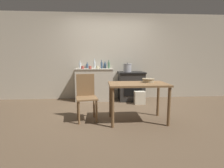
{
  "coord_description": "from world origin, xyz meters",
  "views": [
    {
      "loc": [
        -0.31,
        -3.78,
        1.21
      ],
      "look_at": [
        0.0,
        0.38,
        0.61
      ],
      "focal_mm": 28.0,
      "sensor_mm": 36.0,
      "label": 1
    }
  ],
  "objects_px": {
    "stock_pot": "(127,68)",
    "bottle_center_left": "(94,64)",
    "mixing_bowl_large": "(148,80)",
    "cup_mid_right": "(97,67)",
    "bottle_center": "(102,65)",
    "chair": "(86,96)",
    "stove": "(131,86)",
    "bottle_mid_left": "(105,66)",
    "cup_far_right": "(90,67)",
    "bottle_far_left": "(80,65)",
    "bottle_left": "(109,65)",
    "bottle_center_right": "(87,66)",
    "cup_right": "(83,67)",
    "work_table": "(138,89)",
    "flour_sack": "(140,98)"
  },
  "relations": [
    {
      "from": "mixing_bowl_large",
      "to": "bottle_center_left",
      "type": "relative_size",
      "value": 0.85
    },
    {
      "from": "stove",
      "to": "mixing_bowl_large",
      "type": "distance_m",
      "value": 1.71
    },
    {
      "from": "work_table",
      "to": "chair",
      "type": "relative_size",
      "value": 1.22
    },
    {
      "from": "stove",
      "to": "bottle_center_right",
      "type": "relative_size",
      "value": 4.86
    },
    {
      "from": "bottle_center_left",
      "to": "cup_mid_right",
      "type": "distance_m",
      "value": 0.28
    },
    {
      "from": "cup_far_right",
      "to": "bottle_far_left",
      "type": "bearing_deg",
      "value": 134.02
    },
    {
      "from": "bottle_center",
      "to": "bottle_center_right",
      "type": "bearing_deg",
      "value": 158.96
    },
    {
      "from": "stove",
      "to": "bottle_left",
      "type": "relative_size",
      "value": 3.45
    },
    {
      "from": "bottle_far_left",
      "to": "bottle_center_left",
      "type": "height_order",
      "value": "bottle_center_left"
    },
    {
      "from": "bottle_left",
      "to": "bottle_mid_left",
      "type": "bearing_deg",
      "value": 138.5
    },
    {
      "from": "stock_pot",
      "to": "cup_far_right",
      "type": "height_order",
      "value": "stock_pot"
    },
    {
      "from": "flour_sack",
      "to": "bottle_center_left",
      "type": "xyz_separation_m",
      "value": [
        -1.22,
        0.68,
        0.87
      ]
    },
    {
      "from": "work_table",
      "to": "cup_right",
      "type": "relative_size",
      "value": 13.01
    },
    {
      "from": "stove",
      "to": "bottle_center_left",
      "type": "distance_m",
      "value": 1.25
    },
    {
      "from": "chair",
      "to": "cup_mid_right",
      "type": "distance_m",
      "value": 1.64
    },
    {
      "from": "stove",
      "to": "bottle_mid_left",
      "type": "relative_size",
      "value": 4.25
    },
    {
      "from": "mixing_bowl_large",
      "to": "bottle_center_left",
      "type": "bearing_deg",
      "value": 120.55
    },
    {
      "from": "bottle_far_left",
      "to": "cup_mid_right",
      "type": "bearing_deg",
      "value": -25.67
    },
    {
      "from": "chair",
      "to": "cup_right",
      "type": "xyz_separation_m",
      "value": [
        -0.2,
        1.53,
        0.48
      ]
    },
    {
      "from": "work_table",
      "to": "cup_far_right",
      "type": "relative_size",
      "value": 13.28
    },
    {
      "from": "bottle_center_right",
      "to": "cup_far_right",
      "type": "bearing_deg",
      "value": -75.17
    },
    {
      "from": "flour_sack",
      "to": "bottle_center_left",
      "type": "bearing_deg",
      "value": 150.72
    },
    {
      "from": "chair",
      "to": "cup_right",
      "type": "distance_m",
      "value": 1.62
    },
    {
      "from": "bottle_left",
      "to": "bottle_center_right",
      "type": "distance_m",
      "value": 0.65
    },
    {
      "from": "bottle_far_left",
      "to": "cup_far_right",
      "type": "relative_size",
      "value": 2.72
    },
    {
      "from": "bottle_far_left",
      "to": "bottle_center_right",
      "type": "relative_size",
      "value": 1.32
    },
    {
      "from": "bottle_mid_left",
      "to": "bottle_far_left",
      "type": "bearing_deg",
      "value": -176.14
    },
    {
      "from": "bottle_left",
      "to": "bottle_center",
      "type": "relative_size",
      "value": 0.98
    },
    {
      "from": "mixing_bowl_large",
      "to": "bottle_center_right",
      "type": "bearing_deg",
      "value": 124.42
    },
    {
      "from": "flour_sack",
      "to": "bottle_center_left",
      "type": "distance_m",
      "value": 1.65
    },
    {
      "from": "bottle_center_right",
      "to": "cup_far_right",
      "type": "distance_m",
      "value": 0.4
    },
    {
      "from": "bottle_far_left",
      "to": "cup_right",
      "type": "relative_size",
      "value": 2.67
    },
    {
      "from": "stock_pot",
      "to": "bottle_center_left",
      "type": "xyz_separation_m",
      "value": [
        -0.95,
        0.24,
        0.09
      ]
    },
    {
      "from": "stove",
      "to": "chair",
      "type": "relative_size",
      "value": 0.92
    },
    {
      "from": "work_table",
      "to": "bottle_mid_left",
      "type": "height_order",
      "value": "bottle_mid_left"
    },
    {
      "from": "stove",
      "to": "stock_pot",
      "type": "distance_m",
      "value": 0.55
    },
    {
      "from": "bottle_center_left",
      "to": "cup_far_right",
      "type": "xyz_separation_m",
      "value": [
        -0.12,
        -0.33,
        -0.07
      ]
    },
    {
      "from": "stock_pot",
      "to": "cup_far_right",
      "type": "xyz_separation_m",
      "value": [
        -1.06,
        -0.08,
        0.02
      ]
    },
    {
      "from": "cup_far_right",
      "to": "bottle_mid_left",
      "type": "bearing_deg",
      "value": 40.84
    },
    {
      "from": "bottle_center",
      "to": "bottle_center_right",
      "type": "distance_m",
      "value": 0.46
    },
    {
      "from": "cup_mid_right",
      "to": "bottle_center_left",
      "type": "bearing_deg",
      "value": 109.4
    },
    {
      "from": "stock_pot",
      "to": "bottle_center",
      "type": "height_order",
      "value": "bottle_center"
    },
    {
      "from": "stock_pot",
      "to": "bottle_center",
      "type": "distance_m",
      "value": 0.75
    },
    {
      "from": "bottle_mid_left",
      "to": "bottle_center_left",
      "type": "height_order",
      "value": "bottle_center_left"
    },
    {
      "from": "chair",
      "to": "bottle_mid_left",
      "type": "distance_m",
      "value": 1.97
    },
    {
      "from": "stock_pot",
      "to": "bottle_far_left",
      "type": "distance_m",
      "value": 1.39
    },
    {
      "from": "chair",
      "to": "bottle_left",
      "type": "relative_size",
      "value": 3.75
    },
    {
      "from": "bottle_left",
      "to": "bottle_mid_left",
      "type": "relative_size",
      "value": 1.23
    },
    {
      "from": "bottle_center_left",
      "to": "bottle_center",
      "type": "relative_size",
      "value": 1.17
    },
    {
      "from": "flour_sack",
      "to": "bottle_far_left",
      "type": "xyz_separation_m",
      "value": [
        -1.65,
        0.68,
        0.85
      ]
    }
  ]
}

